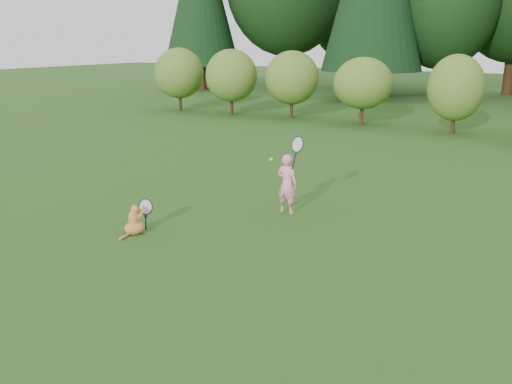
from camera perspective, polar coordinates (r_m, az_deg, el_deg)
The scene contains 5 objects.
ground at distance 9.28m, azimuth -3.72°, elevation -5.10°, with size 100.00×100.00×0.00m, color #1E4914.
shrub_row at distance 20.73m, azimuth 18.27°, elevation 9.44°, with size 28.00×3.00×2.80m, color #3E6720, non-canonical shape.
child at distance 10.66m, azimuth 3.15°, elevation 0.96°, with size 0.64×0.41×1.68m.
cat at distance 9.82m, azimuth -12.02°, elevation -2.61°, with size 0.43×0.70×0.70m.
tennis_ball at distance 10.29m, azimuth 1.52°, elevation 3.29°, with size 0.07×0.07×0.07m.
Camera 1 is at (5.19, -6.99, 3.21)m, focal length 40.00 mm.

